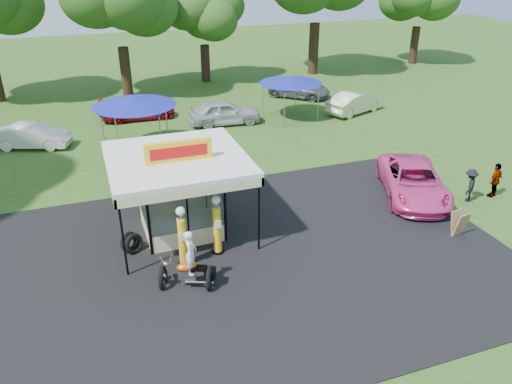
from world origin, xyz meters
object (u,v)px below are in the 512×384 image
Objects in this scene: gas_pump_right at (217,226)px; bg_car_e at (355,102)px; pink_sedan at (413,181)px; spectator_east_b at (496,180)px; bg_car_b at (137,108)px; tent_west at (134,101)px; gas_pump_left at (182,238)px; bg_car_d at (299,89)px; motorcycle at (189,265)px; tent_east at (291,80)px; gas_station_kiosk at (179,192)px; bg_car_a at (32,136)px; spectator_east_a at (470,185)px; bg_car_c at (224,112)px; kiosk_car at (171,197)px; a_frame_sign at (459,224)px.

bg_car_e is at bearing 45.21° from gas_pump_right.
pink_sedan is 3.36× the size of spectator_east_b.
tent_west is (-0.76, -6.10, 2.24)m from bg_car_b.
gas_pump_left is 15.23m from spectator_east_b.
bg_car_d is (12.77, 1.26, -0.06)m from bg_car_b.
gas_pump_left is 1.00× the size of gas_pump_right.
bg_car_e is at bearing -103.58° from bg_car_b.
motorcycle is 19.81m from tent_east.
gas_station_kiosk is 1.17× the size of bg_car_e.
gas_pump_right reaches higher than bg_car_a.
bg_car_d is at bearing 106.49° from pink_sedan.
motorcycle is 12.10m from pink_sedan.
bg_car_b is at bearing 87.61° from gas_pump_left.
tent_west is (0.07, 13.75, 2.07)m from motorcycle.
spectator_east_b reaches higher than pink_sedan.
motorcycle is at bearing -90.31° from tent_west.
bg_car_b is (-12.99, 17.74, -0.06)m from spectator_east_a.
bg_car_c is at bearing -77.71° from spectator_east_b.
spectator_east_b is (1.45, -0.05, 0.06)m from spectator_east_a.
gas_pump_right is 17.51m from tent_east.
tent_west reaches higher than bg_car_a.
bg_car_c reaches higher than pink_sedan.
bg_car_b is at bearing 109.10° from motorcycle.
bg_car_e is (15.66, 16.02, -0.15)m from motorcycle.
pink_sedan is at bearing -39.48° from spectator_east_b.
spectator_east_a is at bearing -107.02° from kiosk_car.
pink_sedan is 19.67m from bg_car_b.
bg_car_a is (-6.31, 10.20, 0.23)m from kiosk_car.
gas_pump_right reaches higher than spectator_east_a.
gas_station_kiosk reaches higher than bg_car_b.
gas_station_kiosk is at bearing -47.75° from spectator_east_a.
gas_pump_left reaches higher than bg_car_e.
spectator_east_b is at bearing 22.41° from a_frame_sign.
tent_east is (9.33, 14.74, 1.47)m from gas_pump_right.
tent_west reaches higher than tent_east.
bg_car_b is at bearing 88.91° from gas_station_kiosk.
gas_station_kiosk is at bearing 179.84° from bg_car_b.
bg_car_a is at bearing 166.18° from pink_sedan.
gas_station_kiosk is 13.45m from spectator_east_a.
bg_car_a is 11.96m from bg_car_c.
pink_sedan is 1.22× the size of tent_west.
gas_pump_right is 0.59× the size of tent_east.
gas_station_kiosk is 5.01× the size of a_frame_sign.
bg_car_b is 1.09× the size of bg_car_e.
a_frame_sign reaches higher than kiosk_car.
motorcycle reaches higher than bg_car_b.
bg_car_b is 1.19× the size of tent_east.
bg_car_a is (-17.39, 12.98, -0.09)m from pink_sedan.
tent_west is 1.11× the size of tent_east.
kiosk_car is 1.77× the size of spectator_east_a.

